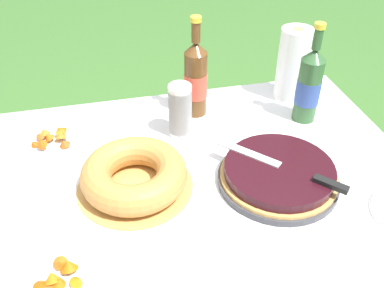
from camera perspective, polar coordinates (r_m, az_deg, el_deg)
garden_table at (r=1.25m, az=-3.97°, el=-7.93°), size 1.46×0.93×0.74m
tablecloth at (r=1.20m, az=-4.10°, el=-5.78°), size 1.47×0.94×0.10m
berry_tart at (r=1.20m, az=11.46°, el=-4.04°), size 0.33×0.33×0.06m
serving_knife at (r=1.17m, az=12.97°, el=-3.25°), size 0.27×0.29×0.01m
bundt_cake at (r=1.16m, az=-7.73°, el=-4.04°), size 0.32×0.32×0.09m
cup_stack at (r=1.32m, az=-1.58°, el=4.46°), size 0.07×0.07×0.18m
cider_bottle_green at (r=1.43m, az=15.33°, el=7.55°), size 0.08×0.08×0.33m
cider_bottle_amber at (r=1.41m, az=0.49°, el=8.67°), size 0.08×0.08×0.34m
snack_plate_near at (r=0.99m, az=-17.31°, el=-17.80°), size 0.20×0.20×0.06m
snack_plate_far at (r=1.39m, az=-18.43°, el=0.38°), size 0.22×0.22×0.05m
paper_towel_roll at (r=1.54m, az=13.32°, el=10.27°), size 0.11×0.11×0.26m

